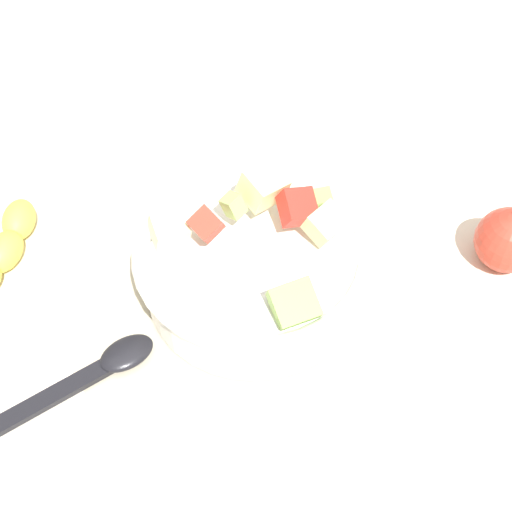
{
  "coord_description": "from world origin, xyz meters",
  "views": [
    {
      "loc": [
        -0.26,
        -0.36,
        0.63
      ],
      "look_at": [
        0.0,
        0.01,
        0.06
      ],
      "focal_mm": 50.75,
      "sensor_mm": 36.0,
      "label": 1
    }
  ],
  "objects_px": {
    "serving_spoon": "(96,371)",
    "banana_whole": "(1,251)",
    "salad_bowl": "(256,261)",
    "whole_apple": "(508,240)"
  },
  "relations": [
    {
      "from": "salad_bowl",
      "to": "banana_whole",
      "type": "bearing_deg",
      "value": 137.61
    },
    {
      "from": "serving_spoon",
      "to": "banana_whole",
      "type": "bearing_deg",
      "value": 95.48
    },
    {
      "from": "serving_spoon",
      "to": "banana_whole",
      "type": "relative_size",
      "value": 1.4
    },
    {
      "from": "whole_apple",
      "to": "banana_whole",
      "type": "height_order",
      "value": "whole_apple"
    },
    {
      "from": "serving_spoon",
      "to": "banana_whole",
      "type": "distance_m",
      "value": 0.19
    },
    {
      "from": "serving_spoon",
      "to": "whole_apple",
      "type": "bearing_deg",
      "value": -15.67
    },
    {
      "from": "serving_spoon",
      "to": "banana_whole",
      "type": "height_order",
      "value": "banana_whole"
    },
    {
      "from": "banana_whole",
      "to": "salad_bowl",
      "type": "bearing_deg",
      "value": -42.39
    },
    {
      "from": "salad_bowl",
      "to": "whole_apple",
      "type": "xyz_separation_m",
      "value": [
        0.24,
        -0.12,
        -0.01
      ]
    },
    {
      "from": "salad_bowl",
      "to": "whole_apple",
      "type": "distance_m",
      "value": 0.27
    }
  ]
}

